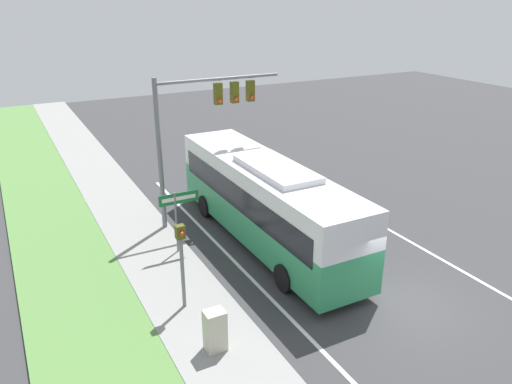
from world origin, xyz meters
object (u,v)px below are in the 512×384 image
object	(u,v)px
signal_gantry	(201,117)
pedestrian_signal	(181,253)
street_sign	(178,209)
bus	(265,198)
utility_cabinet	(215,331)

from	to	relation	value
signal_gantry	pedestrian_signal	world-z (taller)	signal_gantry
pedestrian_signal	street_sign	world-z (taller)	pedestrian_signal
street_sign	pedestrian_signal	bearing A→B (deg)	-107.79
bus	pedestrian_signal	size ratio (longest dim) A/B	3.77
pedestrian_signal	street_sign	size ratio (longest dim) A/B	1.16
pedestrian_signal	utility_cabinet	world-z (taller)	pedestrian_signal
bus	utility_cabinet	world-z (taller)	bus
bus	utility_cabinet	distance (m)	7.19
signal_gantry	pedestrian_signal	xyz separation A→B (m)	(-3.25, -6.07, -2.73)
pedestrian_signal	utility_cabinet	xyz separation A→B (m)	(0.04, -2.42, -1.31)
street_sign	utility_cabinet	distance (m)	6.30
street_sign	signal_gantry	bearing A→B (deg)	49.22
bus	utility_cabinet	size ratio (longest dim) A/B	9.02
signal_gantry	utility_cabinet	distance (m)	9.94
utility_cabinet	pedestrian_signal	bearing A→B (deg)	91.03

